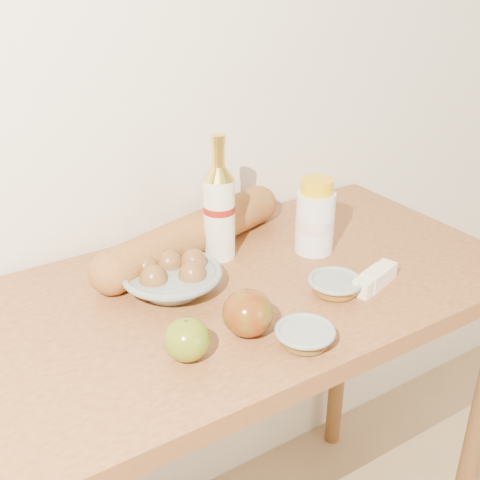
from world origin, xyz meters
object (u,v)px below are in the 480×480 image
at_px(cream_bottle, 315,218).
at_px(baguette, 193,234).
at_px(table, 232,339).
at_px(bourbon_bottle, 219,209).
at_px(egg_bowl, 172,277).

height_order(cream_bottle, baguette, cream_bottle).
distance_m(cream_bottle, baguette, 0.27).
bearing_deg(cream_bottle, baguette, 166.01).
xyz_separation_m(table, cream_bottle, (0.24, 0.04, 0.20)).
height_order(table, cream_bottle, cream_bottle).
distance_m(table, bourbon_bottle, 0.27).
bearing_deg(baguette, cream_bottle, -46.66).
xyz_separation_m(bourbon_bottle, cream_bottle, (0.19, -0.09, -0.03)).
relative_size(table, baguette, 2.22).
bearing_deg(table, egg_bowl, 148.87).
height_order(table, bourbon_bottle, bourbon_bottle).
relative_size(bourbon_bottle, cream_bottle, 1.63).
height_order(table, baguette, baguette).
height_order(egg_bowl, baguette, baguette).
distance_m(egg_bowl, baguette, 0.16).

